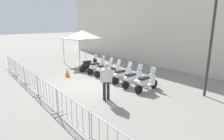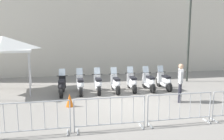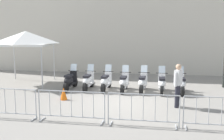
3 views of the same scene
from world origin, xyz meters
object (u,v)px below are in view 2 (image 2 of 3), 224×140
Objects in this scene: motorcycle_6 at (165,81)px; officer_near_row_end at (180,81)px; motorcycle_1 at (80,85)px; street_lamp at (190,22)px; motorcycle_3 at (116,84)px; barrier_segment_2 at (110,114)px; motorcycle_4 at (132,83)px; motorcycle_5 at (149,82)px; barrier_segment_3 at (180,109)px; barrier_segment_1 at (31,119)px; traffic_cone at (70,100)px; canopy_tent at (3,44)px; motorcycle_2 at (98,84)px; motorcycle_0 at (62,86)px.

officer_near_row_end is (-0.58, -2.30, 0.53)m from motorcycle_6.
motorcycle_1 is 7.78m from street_lamp.
motorcycle_1 is at bearing 171.37° from motorcycle_3.
motorcycle_1 is 4.57m from motorcycle_6.
street_lamp reaches higher than barrier_segment_2.
motorcycle_4 is 0.92m from motorcycle_5.
motorcycle_6 is 0.75× the size of barrier_segment_2.
barrier_segment_3 is 1.33× the size of officer_near_row_end.
motorcycle_1 reaches higher than barrier_segment_1.
canopy_tent is at bearing 129.71° from traffic_cone.
motorcycle_6 is at bearing 43.57° from barrier_segment_2.
motorcycle_2 is 2.51m from traffic_cone.
motorcycle_2 is (0.90, -0.09, 0.00)m from motorcycle_1.
motorcycle_6 reaches higher than traffic_cone.
barrier_segment_3 is at bearing -127.23° from street_lamp.
barrier_segment_1 is (-3.19, -4.36, 0.07)m from motorcycle_2.
motorcycle_0 is at bearing 176.21° from motorcycle_2.
motorcycle_0 is 0.28× the size of street_lamp.
motorcycle_2 is at bearing -170.14° from street_lamp.
canopy_tent is at bearing 161.11° from motorcycle_2.
motorcycle_5 is 5.53m from barrier_segment_2.
street_lamp reaches higher than barrier_segment_3.
barrier_segment_3 is (-1.14, -4.54, 0.07)m from motorcycle_5.
motorcycle_6 is at bearing 65.39° from barrier_segment_3.
motorcycle_3 is 2.74m from motorcycle_6.
canopy_tent is (-3.71, 6.17, 1.99)m from barrier_segment_2.
motorcycle_4 is (3.63, -0.32, 0.00)m from motorcycle_0.
motorcycle_0 is at bearing 124.14° from barrier_segment_3.
motorcycle_2 is 0.99× the size of officer_near_row_end.
motorcycle_1 is 0.59× the size of canopy_tent.
motorcycle_2 is at bearing 172.53° from motorcycle_5.
barrier_segment_3 is (3.40, -5.01, 0.07)m from motorcycle_0.
motorcycle_2 is at bearing -3.79° from motorcycle_0.
motorcycle_2 and motorcycle_3 have the same top height.
motorcycle_3 reaches higher than traffic_cone.
canopy_tent is at bearing 152.13° from motorcycle_0.
motorcycle_0 is 1.97m from traffic_cone.
officer_near_row_end reaches higher than motorcycle_0.
motorcycle_2 is 0.28× the size of street_lamp.
motorcycle_1 is 1.00× the size of motorcycle_6.
canopy_tent is at bearing 158.05° from motorcycle_1.
barrier_segment_2 is at bearing 173.58° from barrier_segment_3.
motorcycle_0 is 1.00× the size of motorcycle_5.
street_lamp reaches higher than canopy_tent.
motorcycle_6 is at bearing 30.10° from barrier_segment_1.
canopy_tent reaches higher than barrier_segment_3.
motorcycle_1 is 5.00m from barrier_segment_1.
motorcycle_2 is at bearing 80.14° from barrier_segment_2.
officer_near_row_end reaches higher than motorcycle_3.
motorcycle_3 is at bearing 175.40° from motorcycle_6.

